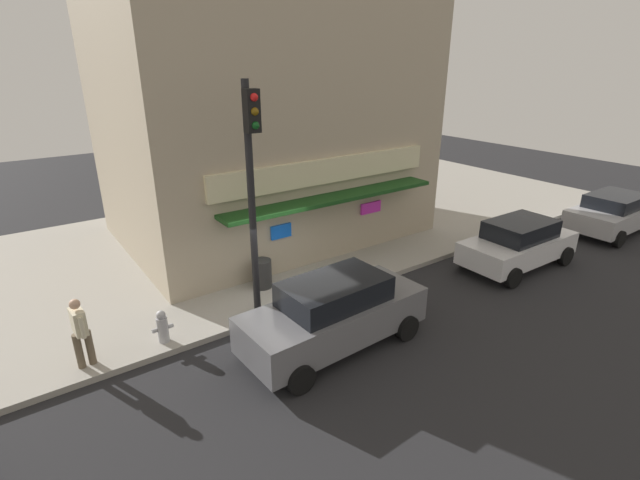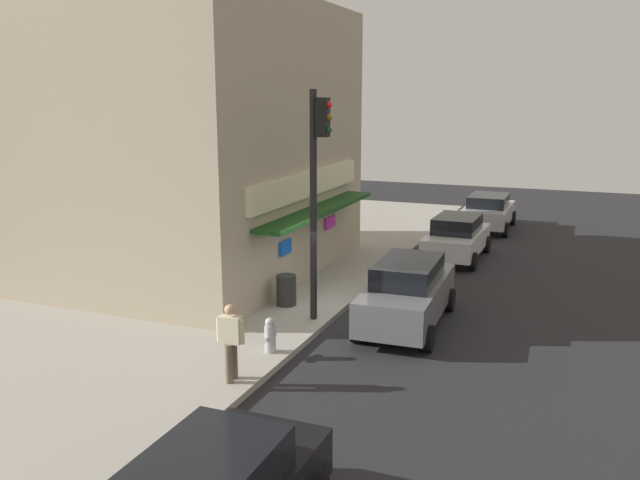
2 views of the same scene
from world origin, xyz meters
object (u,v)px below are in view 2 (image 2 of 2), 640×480
at_px(fire_hydrant, 270,336).
at_px(pedestrian, 231,339).
at_px(parked_car_grey, 407,292).
at_px(parked_car_white, 457,237).
at_px(parked_car_silver, 488,211).
at_px(trash_can, 286,290).
at_px(traffic_light, 317,177).

xyz_separation_m(fire_hydrant, pedestrian, (-1.67, 0.06, 0.51)).
distance_m(fire_hydrant, parked_car_grey, 4.07).
relative_size(parked_car_white, parked_car_silver, 0.99).
bearing_deg(parked_car_grey, parked_car_silver, -0.51).
distance_m(fire_hydrant, trash_can, 3.47).
xyz_separation_m(fire_hydrant, parked_car_silver, (17.01, -2.45, 0.25)).
bearing_deg(parked_car_white, fire_hydrant, 168.82).
height_order(traffic_light, fire_hydrant, traffic_light).
distance_m(parked_car_white, parked_car_grey, 7.67).
distance_m(trash_can, parked_car_grey, 3.45).
xyz_separation_m(pedestrian, parked_car_grey, (4.99, -2.38, -0.16)).
relative_size(parked_car_white, parked_car_grey, 0.90).
relative_size(parked_car_grey, parked_car_silver, 1.09).
distance_m(traffic_light, parked_car_white, 9.26).
xyz_separation_m(trash_can, parked_car_white, (7.70, -3.29, 0.24)).
relative_size(trash_can, parked_car_grey, 0.19).
bearing_deg(parked_car_white, parked_car_grey, -178.86).
distance_m(parked_car_grey, parked_car_silver, 13.69).
bearing_deg(trash_can, parked_car_silver, -14.55).
bearing_deg(pedestrian, parked_car_white, -9.99).
relative_size(fire_hydrant, parked_car_silver, 0.20).
bearing_deg(pedestrian, trash_can, 12.04).
relative_size(traffic_light, fire_hydrant, 7.17).
xyz_separation_m(pedestrian, parked_car_silver, (18.68, -2.50, -0.25)).
distance_m(fire_hydrant, parked_car_white, 11.21).
height_order(parked_car_grey, parked_car_silver, parked_car_grey).
bearing_deg(fire_hydrant, trash_can, 18.76).
bearing_deg(parked_car_silver, trash_can, 165.45).
relative_size(trash_can, parked_car_white, 0.21).
bearing_deg(fire_hydrant, parked_car_silver, -8.18).
bearing_deg(traffic_light, trash_can, 57.70).
bearing_deg(parked_car_grey, traffic_light, 110.52).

